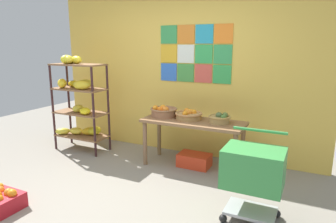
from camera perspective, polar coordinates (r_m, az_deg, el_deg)
ground at (r=3.52m, az=-11.02°, el=-16.84°), size 9.79×9.79×0.00m
back_wall_with_art at (r=4.75m, az=2.55°, el=9.29°), size 4.43×0.07×2.89m
banana_shelf_unit at (r=5.09m, az=-16.55°, el=2.48°), size 0.88×0.48×1.56m
display_table at (r=4.23m, az=4.77°, el=-2.99°), size 1.43×0.56×0.68m
fruit_basket_centre at (r=4.41m, az=-0.86°, el=0.03°), size 0.39×0.39×0.18m
fruit_basket_left at (r=4.27m, az=3.94°, el=-0.63°), size 0.38×0.38×0.14m
fruit_basket_back_right at (r=4.10m, az=9.79°, el=-1.32°), size 0.30×0.30×0.15m
produce_crate_under_table at (r=4.40m, az=5.00°, el=-9.15°), size 0.45×0.29×0.18m
shopping_cart at (r=3.07m, az=15.81°, el=-10.73°), size 0.56×0.47×0.88m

